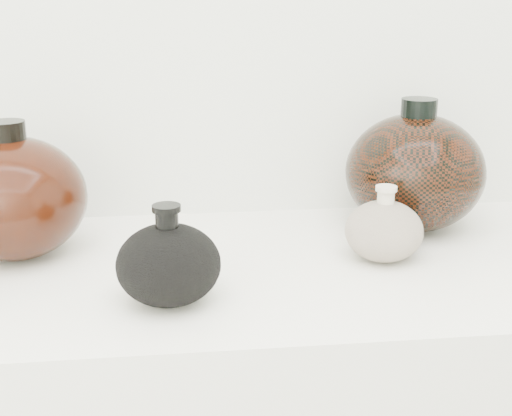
{
  "coord_description": "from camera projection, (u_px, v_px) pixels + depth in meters",
  "views": [
    {
      "loc": [
        -0.11,
        -0.01,
        1.29
      ],
      "look_at": [
        0.0,
        0.92,
        1.0
      ],
      "focal_mm": 50.0,
      "sensor_mm": 36.0,
      "label": 1
    }
  ],
  "objects": [
    {
      "name": "left_round_pot",
      "position": [
        13.0,
        197.0,
        1.04
      ],
      "size": [
        0.27,
        0.27,
        0.2
      ],
      "color": "black",
      "rests_on": "display_counter"
    },
    {
      "name": "right_round_pot",
      "position": [
        415.0,
        172.0,
        1.16
      ],
      "size": [
        0.28,
        0.28,
        0.22
      ],
      "color": "black",
      "rests_on": "display_counter"
    },
    {
      "name": "cream_gourd_vase",
      "position": [
        384.0,
        230.0,
        1.04
      ],
      "size": [
        0.15,
        0.15,
        0.11
      ],
      "color": "#C6B39B",
      "rests_on": "display_counter"
    },
    {
      "name": "black_gourd_vase",
      "position": [
        169.0,
        264.0,
        0.9
      ],
      "size": [
        0.16,
        0.16,
        0.13
      ],
      "color": "black",
      "rests_on": "display_counter"
    }
  ]
}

